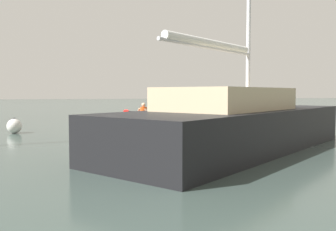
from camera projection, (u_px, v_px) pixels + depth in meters
name	position (u px, v px, depth m)	size (l,w,h in m)	color
ground_plane	(128.00, 123.00, 19.96)	(160.00, 160.00, 0.00)	#384742
kayak	(143.00, 121.00, 19.22)	(3.65, 3.35, 0.31)	red
kayaker	(143.00, 112.00, 19.23)	(1.64, 1.83, 0.79)	#E04C14
sailboat_far_right_berth	(237.00, 124.00, 10.56)	(9.12, 7.90, 11.45)	black
mooring_buoy_channel_marker	(14.00, 126.00, 14.87)	(0.58, 0.58, 0.62)	silver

